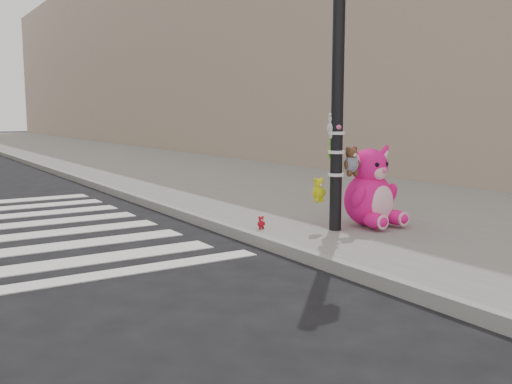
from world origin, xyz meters
TOP-DOWN VIEW (x-y plane):
  - ground at (0.00, 0.00)m, footprint 120.00×120.00m
  - sidewalk_near at (5.00, 10.00)m, footprint 7.00×80.00m
  - curb_edge at (1.55, 10.00)m, footprint 0.12×80.00m
  - bld_near at (10.50, 20.00)m, footprint 5.00×60.00m
  - signal_pole at (2.62, 1.81)m, footprint 0.67×0.49m
  - pink_bunny at (3.20, 1.76)m, footprint 0.81×0.86m
  - red_teddy at (1.80, 2.40)m, footprint 0.13×0.10m

SIDE VIEW (x-z plane):
  - ground at x=0.00m, z-range 0.00..0.00m
  - sidewalk_near at x=5.00m, z-range 0.00..0.14m
  - curb_edge at x=1.55m, z-range -0.01..0.15m
  - red_teddy at x=1.80m, z-range 0.14..0.32m
  - pink_bunny at x=3.20m, z-range 0.03..1.18m
  - signal_pole at x=2.62m, z-range -0.16..3.84m
  - bld_near at x=10.50m, z-range 0.00..10.00m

